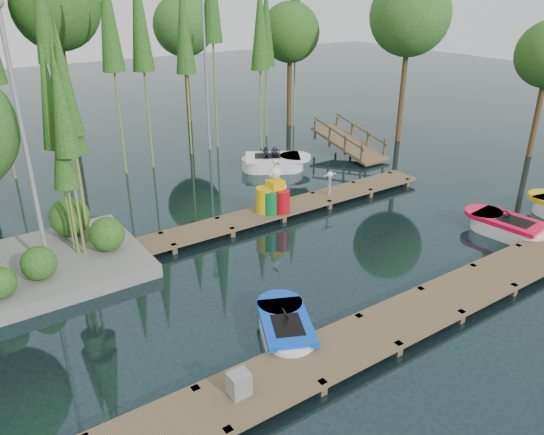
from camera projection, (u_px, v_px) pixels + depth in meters
ground_plane at (268, 261)px, 15.54m from camera, size 90.00×90.00×0.00m
near_dock at (378, 331)px, 12.06m from camera, size 18.00×1.50×0.50m
far_dock at (251, 218)px, 17.85m from camera, size 15.00×1.20×0.50m
tree_screen at (65, 22)px, 19.97m from camera, size 34.42×18.53×10.31m
lamp_island at (22, 128)px, 12.85m from camera, size 0.30×0.30×7.25m
lamp_rear at (205, 59)px, 24.15m from camera, size 0.30×0.30×7.25m
ramp at (349, 143)px, 24.84m from camera, size 1.50×3.94×1.49m
boat_blue at (285, 329)px, 12.13m from camera, size 1.99×2.64×0.81m
boat_red at (506, 227)px, 17.08m from camera, size 1.52×2.83×0.91m
boat_white_far at (274, 163)px, 22.97m from camera, size 3.26×2.71×1.42m
utility_cabinet at (239, 384)px, 10.03m from camera, size 0.40×0.34×0.49m
yellow_barrel at (265, 200)px, 17.93m from camera, size 0.59×0.59×0.88m
drum_cluster at (277, 196)px, 17.98m from camera, size 1.07×0.98×1.84m
seagull_post at (330, 179)px, 19.34m from camera, size 0.56×0.30×0.89m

